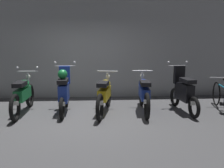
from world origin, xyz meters
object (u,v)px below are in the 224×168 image
object	(u,v)px
motorbike_slot_3	(104,94)
bicycle	(222,97)
motorbike_slot_4	(144,93)
motorbike_slot_5	(183,92)
motorbike_slot_1	(23,94)
motorbike_slot_2	(64,91)

from	to	relation	value
motorbike_slot_3	bicycle	bearing A→B (deg)	0.80
motorbike_slot_3	motorbike_slot_4	distance (m)	1.03
bicycle	motorbike_slot_4	bearing A→B (deg)	179.98
motorbike_slot_3	motorbike_slot_5	world-z (taller)	motorbike_slot_5
motorbike_slot_3	motorbike_slot_5	xyz separation A→B (m)	(2.06, 0.01, 0.04)
motorbike_slot_4	motorbike_slot_5	xyz separation A→B (m)	(1.03, -0.04, 0.04)
bicycle	motorbike_slot_5	bearing A→B (deg)	-178.01
motorbike_slot_1	motorbike_slot_3	size ratio (longest dim) A/B	1.01
motorbike_slot_1	motorbike_slot_2	size ratio (longest dim) A/B	1.16
motorbike_slot_2	motorbike_slot_5	xyz separation A→B (m)	(3.10, -0.11, -0.04)
motorbike_slot_1	motorbike_slot_4	distance (m)	3.11
motorbike_slot_4	motorbike_slot_5	distance (m)	1.03
motorbike_slot_2	motorbike_slot_3	bearing A→B (deg)	-6.63
bicycle	motorbike_slot_2	bearing A→B (deg)	178.94
motorbike_slot_3	motorbike_slot_4	xyz separation A→B (m)	(1.03, 0.04, 0.00)
motorbike_slot_3	motorbike_slot_1	bearing A→B (deg)	177.16
motorbike_slot_4	bicycle	bearing A→B (deg)	-0.02
motorbike_slot_1	motorbike_slot_4	size ratio (longest dim) A/B	1.00
motorbike_slot_4	motorbike_slot_1	bearing A→B (deg)	178.92
motorbike_slot_3	motorbike_slot_5	size ratio (longest dim) A/B	1.15
motorbike_slot_2	motorbike_slot_4	distance (m)	2.07
motorbike_slot_1	motorbike_slot_3	distance (m)	2.08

